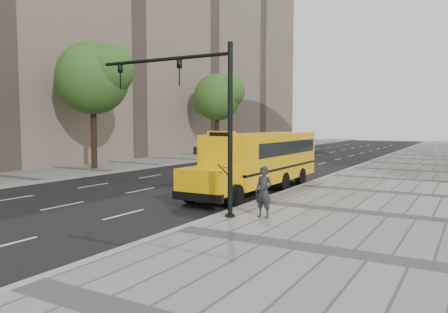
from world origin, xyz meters
The scene contains 12 objects.
ground centered at (0.00, 0.00, 0.00)m, with size 140.00×140.00×0.00m, color black.
sidewalk_museum centered at (12.00, 0.00, 0.07)m, with size 12.00×140.00×0.15m, color gray.
sidewalk_far centered at (-11.00, 0.00, 0.07)m, with size 6.00×140.00×0.15m, color gray.
curb_museum centered at (6.00, 0.00, 0.07)m, with size 0.30×140.00×0.15m, color gray.
curb_far centered at (-8.00, 0.00, 0.07)m, with size 0.30×140.00×0.15m, color gray.
tree_b centered at (-10.40, 0.74, 6.89)m, with size 6.04×5.36×9.53m.
tree_c centered at (-10.40, 18.55, 6.41)m, with size 5.74×5.10×8.92m.
school_bus centered at (4.50, -1.80, 1.76)m, with size 2.96×11.56×3.19m.
taxi_near centered at (2.00, -2.07, 0.71)m, with size 1.68×4.18×1.42m, color gold.
taxi_far centered at (-1.95, 9.66, 0.71)m, with size 1.49×4.28×1.41m, color gold.
pedestrian centered at (7.70, -8.38, 1.08)m, with size 0.68×0.45×1.86m, color #25292C.
traffic_signal centered at (5.19, -8.88, 4.09)m, with size 6.18×0.36×6.40m.
Camera 1 is at (14.26, -22.48, 3.54)m, focal length 35.00 mm.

